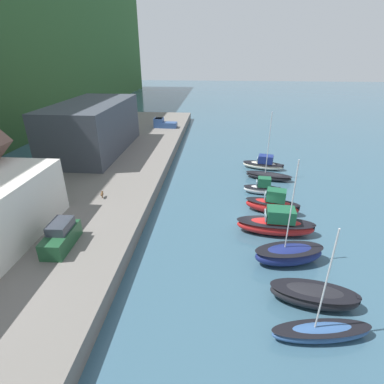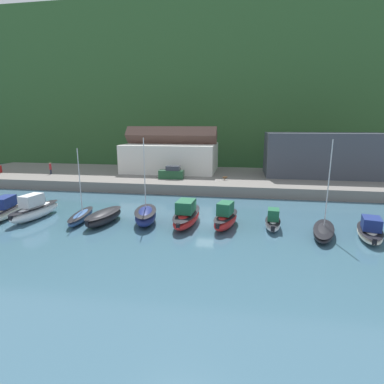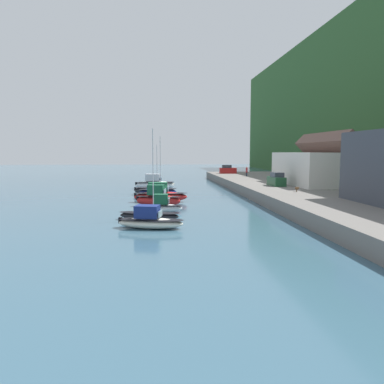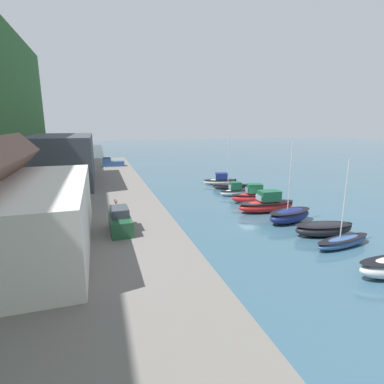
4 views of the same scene
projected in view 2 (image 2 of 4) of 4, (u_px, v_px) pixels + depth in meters
The scene contains 18 objects.
ground_plane at pixel (207, 222), 33.39m from camera, with size 320.00×320.00×0.00m, color #385B70.
hillside_backdrop at pixel (233, 97), 103.70m from camera, with size 240.00×72.52×39.38m.
quay_promenade at pixel (221, 179), 54.67m from camera, with size 102.28×20.72×1.60m.
harbor_clubhouse at pixel (171, 156), 59.00m from camera, with size 17.75×12.14×8.63m.
yacht_club_building at pixel (323, 155), 52.82m from camera, with size 19.89×9.30×7.58m.
moored_boat_0 at pixel (7, 210), 34.91m from camera, with size 3.61×8.22×2.51m.
moored_boat_1 at pixel (35, 210), 34.26m from camera, with size 2.72×7.39×2.92m.
moored_boat_2 at pixel (81, 216), 33.53m from camera, with size 2.40×6.51×8.12m.
moored_boat_3 at pixel (104, 217), 32.74m from camera, with size 3.11×6.35×1.40m.
moored_boat_4 at pixel (146, 215), 32.80m from camera, with size 3.56×6.30×9.28m.
moored_boat_5 at pixel (187, 215), 32.35m from camera, with size 2.84×7.69×2.76m.
moored_boat_6 at pixel (226, 218), 31.36m from camera, with size 3.20×6.16×2.80m.
moored_boat_7 at pixel (273, 221), 31.14m from camera, with size 1.99×4.67×2.15m.
moored_boat_8 at pixel (324, 231), 29.05m from camera, with size 3.52×6.61×9.31m.
moored_boat_9 at pixel (370, 231), 28.48m from camera, with size 3.53×6.50×2.13m.
parked_car_0 at pixel (172, 173), 50.83m from camera, with size 4.25×1.92×2.16m.
person_on_quay at pixel (50, 168), 55.25m from camera, with size 0.40×0.40×2.14m.
dog_on_quay at pixel (225, 177), 49.40m from camera, with size 0.88×0.48×0.68m.
Camera 2 is at (3.45, -31.67, 10.67)m, focal length 28.00 mm.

